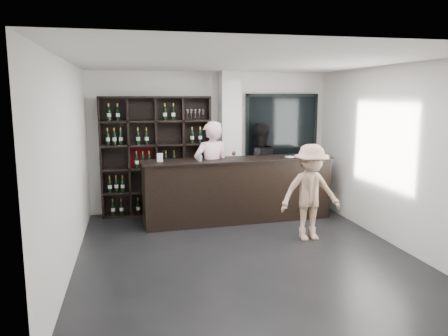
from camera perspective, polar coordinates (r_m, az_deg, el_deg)
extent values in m
cube|color=black|center=(6.91, 2.49, -11.02)|extent=(5.00, 5.50, 0.01)
cube|color=silver|center=(9.01, 0.76, 3.32)|extent=(0.40, 0.40, 2.90)
cube|color=black|center=(9.56, 7.50, 3.29)|extent=(1.60, 0.08, 2.10)
cube|color=black|center=(9.56, 7.50, 3.29)|extent=(1.48, 0.02, 1.98)
cube|color=black|center=(8.45, 1.83, -2.98)|extent=(3.61, 0.68, 1.18)
cube|color=black|center=(8.34, 1.85, 1.11)|extent=(3.69, 0.76, 0.03)
imported|color=#F2BECE|center=(8.37, -1.64, -0.47)|extent=(0.79, 0.60, 1.94)
imported|color=black|center=(9.16, 4.51, 0.06)|extent=(0.95, 0.77, 1.84)
imported|color=tan|center=(7.44, 11.22, -3.15)|extent=(1.06, 0.62, 1.62)
cylinder|color=silver|center=(8.02, -3.17, 1.30)|extent=(0.11, 0.11, 0.12)
cube|color=white|center=(8.61, 8.55, 1.45)|extent=(0.16, 0.16, 0.02)
cube|color=white|center=(8.03, -8.36, 1.36)|extent=(0.11, 0.06, 0.15)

